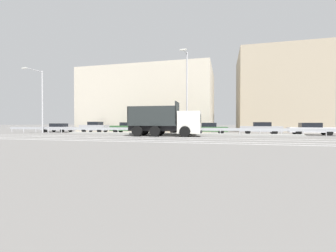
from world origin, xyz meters
The scene contains 21 objects.
ground_plane centered at (0.00, 0.00, 0.00)m, with size 320.00×320.00×0.00m, color #605E5B.
lane_strip_0 centered at (-0.30, -2.36, 0.00)m, with size 48.23×0.16×0.01m, color silver.
lane_strip_1 centered at (-0.30, -4.39, 0.00)m, with size 48.23×0.16×0.01m, color silver.
lane_strip_2 centered at (-0.30, -6.52, 0.00)m, with size 48.23×0.16×0.01m, color silver.
lane_strip_3 centered at (-0.30, -7.83, 0.00)m, with size 48.23×0.16×0.01m, color silver.
median_island centered at (0.00, 2.16, 0.09)m, with size 26.53×1.10×0.18m, color gray.
median_guardrail centered at (0.00, 3.01, 0.57)m, with size 48.23×0.09×0.78m.
dump_truck centered at (0.68, -0.51, 1.28)m, with size 7.52×3.04×3.46m.
median_road_sign centered at (-2.59, 2.16, 1.32)m, with size 0.86×0.16×2.42m.
street_lamp_0 centered at (-17.76, 1.89, 4.65)m, with size 0.71×2.77×8.22m.
street_lamp_1 centered at (1.54, 2.11, 5.06)m, with size 0.71×1.86×9.23m.
parked_car_0 centered at (-18.06, 5.39, 0.66)m, with size 4.85×1.97×1.27m.
parked_car_1 centered at (-12.20, 5.69, 0.77)m, with size 3.91×1.84×1.51m.
parked_car_2 centered at (-6.94, 5.18, 0.73)m, with size 4.39×1.95×1.42m.
parked_car_3 centered at (-2.07, 5.74, 0.73)m, with size 4.21×1.87×1.42m.
parked_car_4 centered at (3.89, 5.09, 0.69)m, with size 4.31×2.18×1.36m.
parked_car_5 centered at (9.78, 5.55, 0.73)m, with size 4.72×2.12×1.43m.
parked_car_6 centered at (14.96, 5.35, 0.69)m, with size 4.79×2.24×1.36m.
background_building_0 centered at (-6.56, 13.88, 4.98)m, with size 20.64×12.84×9.97m, color beige.
background_building_1 centered at (14.16, 18.96, 6.50)m, with size 12.43×12.62×13.01m, color tan.
church_tower centered at (13.68, 28.11, 5.93)m, with size 3.60×3.60×13.04m.
Camera 1 is at (5.61, -22.61, 1.32)m, focal length 24.00 mm.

